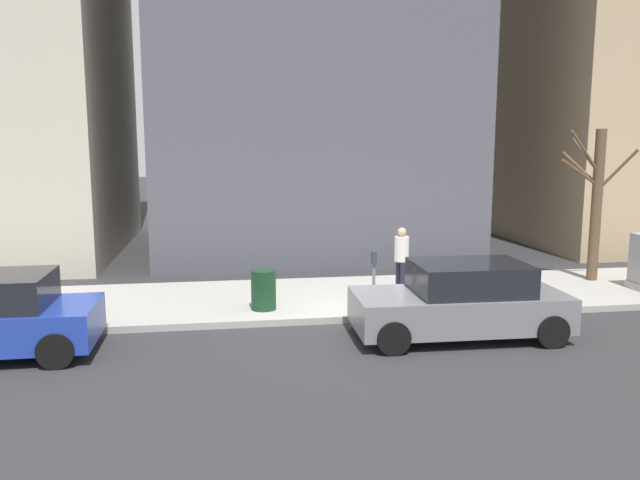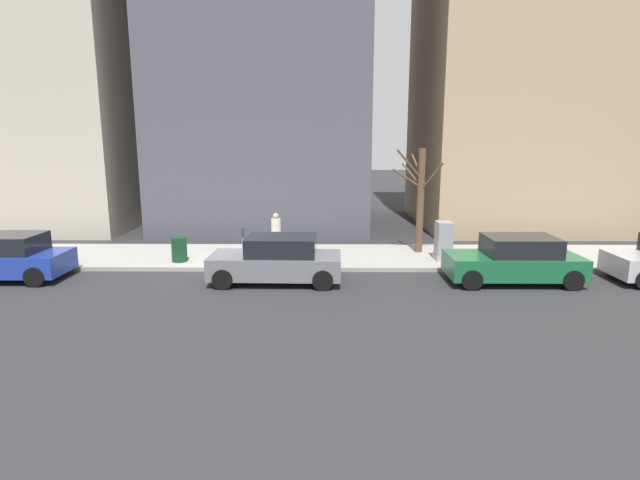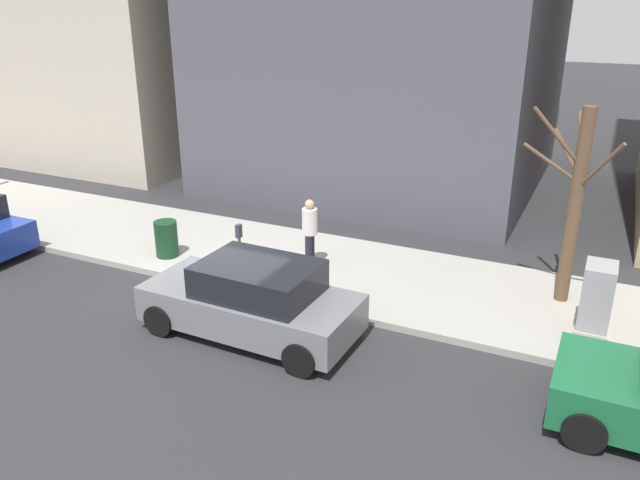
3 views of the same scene
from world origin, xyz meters
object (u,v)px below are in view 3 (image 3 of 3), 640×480
(bare_tree, at_px, (574,201))
(pedestrian_near_meter, at_px, (310,229))
(trash_bin, at_px, (166,239))
(parked_car_grey, at_px, (253,300))
(utility_box, at_px, (596,301))
(parking_meter, at_px, (240,247))

(bare_tree, bearing_deg, pedestrian_near_meter, 97.51)
(bare_tree, distance_m, trash_bin, 9.39)
(trash_bin, bearing_deg, parked_car_grey, -119.70)
(parked_car_grey, distance_m, utility_box, 6.49)
(bare_tree, bearing_deg, utility_box, -151.91)
(parking_meter, relative_size, utility_box, 0.94)
(utility_box, bearing_deg, parking_meter, 96.61)
(trash_bin, bearing_deg, utility_box, -87.66)
(parking_meter, relative_size, trash_bin, 1.50)
(parked_car_grey, distance_m, pedestrian_near_meter, 3.18)
(trash_bin, relative_size, pedestrian_near_meter, 0.54)
(parking_meter, bearing_deg, parked_car_grey, -141.32)
(parking_meter, distance_m, utility_box, 7.39)
(parking_meter, relative_size, pedestrian_near_meter, 0.81)
(parking_meter, xyz_separation_m, pedestrian_near_meter, (1.42, -1.04, 0.11))
(parked_car_grey, distance_m, parking_meter, 2.22)
(bare_tree, bearing_deg, trash_bin, 100.66)
(trash_bin, xyz_separation_m, pedestrian_near_meter, (0.97, -3.48, 0.49))
(parking_meter, distance_m, trash_bin, 2.50)
(parked_car_grey, bearing_deg, parking_meter, 39.95)
(utility_box, bearing_deg, trash_bin, 92.34)
(utility_box, bearing_deg, bare_tree, 28.09)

